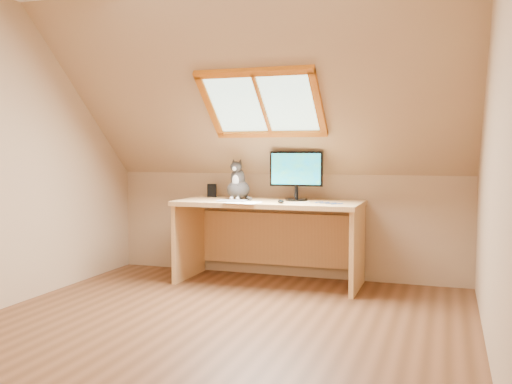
% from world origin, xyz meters
% --- Properties ---
extents(ground, '(3.50, 3.50, 0.00)m').
position_xyz_m(ground, '(0.00, 0.00, 0.00)').
color(ground, brown).
rests_on(ground, ground).
extents(room_shell, '(3.52, 3.52, 2.41)m').
position_xyz_m(room_shell, '(0.00, -0.09, 1.43)').
color(room_shell, tan).
rests_on(room_shell, ground).
extents(desk, '(1.68, 0.74, 0.77)m').
position_xyz_m(desk, '(-0.05, 1.45, 0.54)').
color(desk, tan).
rests_on(desk, ground).
extents(monitor, '(0.49, 0.21, 0.45)m').
position_xyz_m(monitor, '(0.19, 1.47, 1.03)').
color(monitor, black).
rests_on(monitor, desk).
extents(cat, '(0.21, 0.26, 0.39)m').
position_xyz_m(cat, '(-0.38, 1.46, 0.91)').
color(cat, '#383331').
rests_on(cat, desk).
extents(desk_speaker, '(0.11, 0.11, 0.13)m').
position_xyz_m(desk_speaker, '(-0.72, 1.63, 0.83)').
color(desk_speaker, black).
rests_on(desk_speaker, desk).
extents(graphics_tablet, '(0.28, 0.22, 0.01)m').
position_xyz_m(graphics_tablet, '(-0.34, 1.20, 0.77)').
color(graphics_tablet, '#B2B2B7').
rests_on(graphics_tablet, desk).
extents(mouse, '(0.08, 0.11, 0.03)m').
position_xyz_m(mouse, '(0.13, 1.16, 0.78)').
color(mouse, black).
rests_on(mouse, desk).
extents(papers, '(0.33, 0.27, 0.00)m').
position_xyz_m(papers, '(-0.10, 1.12, 0.77)').
color(papers, white).
rests_on(papers, desk).
extents(cables, '(0.51, 0.26, 0.01)m').
position_xyz_m(cables, '(0.43, 1.26, 0.77)').
color(cables, silver).
rests_on(cables, desk).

